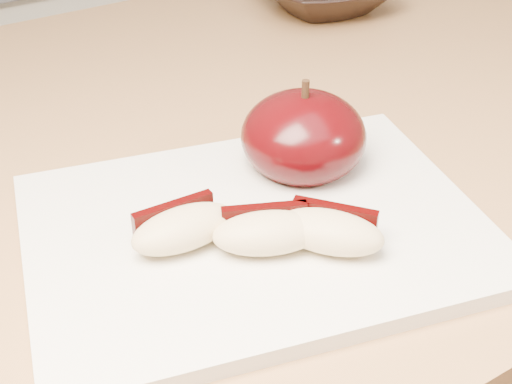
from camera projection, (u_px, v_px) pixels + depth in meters
cutting_board at (256, 230)px, 0.47m from camera, size 0.34×0.28×0.01m
apple_half at (303, 136)px, 0.52m from camera, size 0.11×0.11×0.08m
apple_wedge_a at (182, 227)px, 0.45m from camera, size 0.07×0.04×0.03m
apple_wedge_b at (267, 231)px, 0.44m from camera, size 0.08×0.06×0.03m
apple_wedge_c at (330, 230)px, 0.44m from camera, size 0.07×0.08×0.03m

